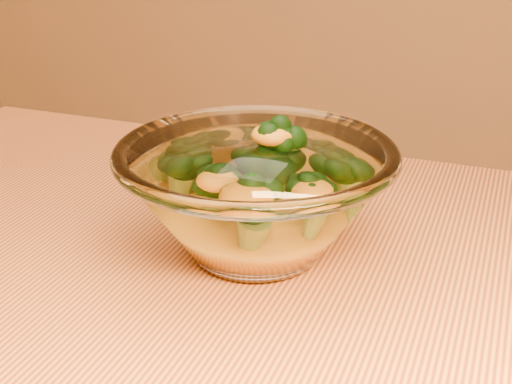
% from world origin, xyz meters
% --- Properties ---
extents(glass_bowl, '(0.23, 0.23, 0.10)m').
position_xyz_m(glass_bowl, '(-0.11, 0.12, 0.80)').
color(glass_bowl, white).
rests_on(glass_bowl, table).
extents(cheese_sauce, '(0.14, 0.14, 0.04)m').
position_xyz_m(cheese_sauce, '(-0.11, 0.12, 0.78)').
color(cheese_sauce, orange).
rests_on(cheese_sauce, glass_bowl).
extents(broccoli_heap, '(0.15, 0.15, 0.08)m').
position_xyz_m(broccoli_heap, '(-0.12, 0.13, 0.82)').
color(broccoli_heap, black).
rests_on(broccoli_heap, cheese_sauce).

